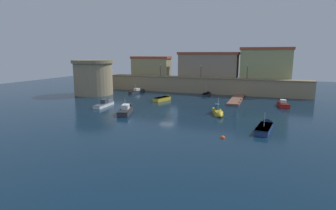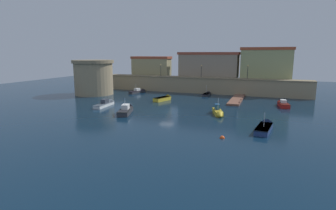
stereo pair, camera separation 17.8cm
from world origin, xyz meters
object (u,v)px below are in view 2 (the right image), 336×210
Objects in this scene: moored_boat_1 at (164,98)px; moored_boat_4 at (126,110)px; fortress_tower at (94,77)px; moored_boat_0 at (139,91)px; moored_boat_7 at (106,104)px; mooring_buoy_0 at (222,138)px; quay_lamp_1 at (201,69)px; quay_lamp_0 at (161,68)px; moored_boat_3 at (283,104)px; moored_boat_6 at (207,94)px; moored_boat_5 at (265,127)px; quay_lamp_2 at (248,70)px; moored_boat_2 at (218,112)px.

moored_boat_4 is (-1.64, -14.48, 0.10)m from moored_boat_1.
moored_boat_0 is at bearing 35.63° from fortress_tower.
moored_boat_7 is 11.95× the size of mooring_buoy_0.
quay_lamp_1 is 17.94m from moored_boat_0.
quay_lamp_0 is 1.01× the size of quay_lamp_1.
moored_boat_3 is 1.15× the size of moored_boat_6.
quay_lamp_1 reaches higher than moored_boat_6.
moored_boat_1 is at bearing -45.48° from moored_boat_7.
quay_lamp_1 reaches higher than moored_boat_5.
quay_lamp_0 reaches higher than moored_boat_5.
quay_lamp_2 is at bearing -50.45° from moored_boat_4.
quay_lamp_1 is 27.37m from moored_boat_2.
moored_boat_2 reaches higher than moored_boat_6.
fortress_tower is at bearing 110.52° from moored_boat_6.
moored_boat_0 is at bearing 58.97° from moored_boat_5.
fortress_tower is at bearing 30.93° from moored_boat_4.
quay_lamp_2 is 0.58× the size of moored_boat_2.
mooring_buoy_0 is (25.88, -13.16, -0.42)m from moored_boat_7.
moored_boat_2 is (14.24, -10.43, 0.03)m from moored_boat_1.
quay_lamp_2 is (37.35, 12.64, 2.04)m from fortress_tower.
mooring_buoy_0 is (0.30, -37.94, -6.54)m from quay_lamp_2.
quay_lamp_2 is at bearing -32.17° from moored_boat_1.
quay_lamp_2 is at bearing -50.74° from moored_boat_7.
moored_boat_3 is at bearing -74.62° from moored_boat_7.
moored_boat_4 is at bearing -169.56° from moored_boat_1.
fortress_tower is 25.34m from moored_boat_4.
moored_boat_4 is (-15.88, -4.05, 0.06)m from moored_boat_2.
moored_boat_2 is at bearing -69.47° from quay_lamp_1.
quay_lamp_1 is at bearing -1.54° from moored_boat_1.
quay_lamp_0 is 0.55× the size of moored_boat_2.
moored_boat_5 is at bearing -107.83° from moored_boat_7.
quay_lamp_0 is 25.57m from moored_boat_7.
moored_boat_6 is (27.99, 9.12, -4.19)m from fortress_tower.
fortress_tower is 1.51× the size of moored_boat_0.
fortress_tower reaches higher than moored_boat_0.
moored_boat_6 is at bearing 34.44° from moored_boat_5.
moored_boat_6 reaches higher than moored_boat_0.
moored_boat_7 is (11.77, -12.14, -4.07)m from fortress_tower.
moored_boat_3 is 31.45m from moored_boat_4.
quay_lamp_1 is 16.51m from moored_boat_1.
moored_boat_7 is at bearing -135.92° from quay_lamp_2.
moored_boat_4 is (9.36, -23.26, 0.12)m from moored_boat_0.
quay_lamp_1 is (25.39, 12.64, 1.92)m from fortress_tower.
moored_boat_7 reaches higher than moored_boat_1.
quay_lamp_0 is 0.55× the size of moored_boat_1.
moored_boat_4 reaches higher than moored_boat_0.
moored_boat_4 is 1.04× the size of moored_boat_5.
moored_boat_5 reaches higher than mooring_buoy_0.
moored_boat_0 is (9.51, 6.82, -4.08)m from fortress_tower.
mooring_buoy_0 is at bearing -6.71° from moored_boat_2.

